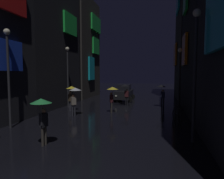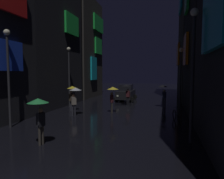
% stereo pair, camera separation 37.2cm
% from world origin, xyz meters
% --- Properties ---
extents(building_left_far, '(4.25, 7.06, 13.04)m').
position_xyz_m(building_left_far, '(-7.48, 21.54, 6.53)').
color(building_left_far, '#33302D').
rests_on(building_left_far, ground).
extents(building_right_mid, '(4.25, 8.13, 13.76)m').
position_xyz_m(building_right_mid, '(7.49, 13.07, 6.88)').
color(building_right_mid, black).
rests_on(building_right_mid, ground).
extents(building_right_far, '(4.25, 8.78, 23.17)m').
position_xyz_m(building_right_far, '(7.49, 22.40, 11.59)').
color(building_right_far, '#33302D').
rests_on(building_right_far, ground).
extents(pedestrian_foreground_right_green, '(0.90, 0.90, 2.12)m').
position_xyz_m(pedestrian_foreground_right_green, '(-1.46, 3.45, 1.67)').
color(pedestrian_foreground_right_green, '#38332D').
rests_on(pedestrian_foreground_right_green, ground).
extents(pedestrian_foreground_left_yellow, '(0.90, 0.90, 2.12)m').
position_xyz_m(pedestrian_foreground_left_yellow, '(-0.25, 11.34, 1.67)').
color(pedestrian_foreground_left_yellow, '#38332D').
rests_on(pedestrian_foreground_left_yellow, ground).
extents(pedestrian_midstreet_left_black, '(0.90, 0.90, 2.12)m').
position_xyz_m(pedestrian_midstreet_left_black, '(3.63, 15.31, 1.67)').
color(pedestrian_midstreet_left_black, black).
rests_on(pedestrian_midstreet_left_black, ground).
extents(pedestrian_near_crossing_yellow, '(0.90, 0.90, 2.12)m').
position_xyz_m(pedestrian_near_crossing_yellow, '(-3.82, 11.36, 1.67)').
color(pedestrian_near_crossing_yellow, '#2D2D38').
rests_on(pedestrian_near_crossing_yellow, ground).
extents(pedestrian_far_right_black, '(0.90, 0.90, 2.12)m').
position_xyz_m(pedestrian_far_right_black, '(0.13, 15.47, 1.67)').
color(pedestrian_far_right_black, black).
rests_on(pedestrian_far_right_black, ground).
extents(pedestrian_midstreet_centre_clear, '(0.90, 0.90, 2.12)m').
position_xyz_m(pedestrian_midstreet_centre_clear, '(-2.73, 9.68, 1.67)').
color(pedestrian_midstreet_centre_clear, '#2D2D38').
rests_on(pedestrian_midstreet_centre_clear, ground).
extents(bicycle_parked_at_storefront, '(0.50, 1.78, 0.96)m').
position_xyz_m(bicycle_parked_at_storefront, '(4.60, 9.54, 0.39)').
color(bicycle_parked_at_storefront, black).
rests_on(bicycle_parked_at_storefront, ground).
extents(car_distant, '(2.30, 4.17, 1.92)m').
position_xyz_m(car_distant, '(-0.63, 18.91, 0.93)').
color(car_distant, black).
rests_on(car_distant, ground).
extents(streetlamp_right_near, '(0.36, 0.36, 6.04)m').
position_xyz_m(streetlamp_right_near, '(5.00, 5.59, 3.73)').
color(streetlamp_right_near, '#2D2D33').
rests_on(streetlamp_right_near, ground).
extents(streetlamp_left_near, '(0.36, 0.36, 5.71)m').
position_xyz_m(streetlamp_left_near, '(-5.00, 5.65, 3.55)').
color(streetlamp_left_near, '#2D2D33').
rests_on(streetlamp_left_near, ground).
extents(streetlamp_left_far, '(0.36, 0.36, 5.65)m').
position_xyz_m(streetlamp_left_far, '(-5.00, 13.20, 3.52)').
color(streetlamp_left_far, '#2D2D33').
rests_on(streetlamp_left_far, ground).
extents(streetlamp_right_far, '(0.36, 0.36, 5.27)m').
position_xyz_m(streetlamp_right_far, '(5.00, 13.18, 3.31)').
color(streetlamp_right_far, '#2D2D33').
rests_on(streetlamp_right_far, ground).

